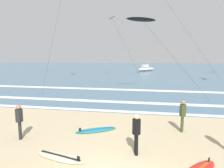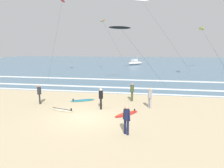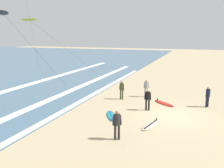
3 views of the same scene
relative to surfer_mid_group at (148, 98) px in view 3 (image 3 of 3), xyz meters
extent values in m
plane|color=tan|center=(-0.67, -1.94, -0.96)|extent=(160.00, 160.00, 0.00)
cube|color=white|center=(-0.03, 5.66, -0.94)|extent=(36.37, 0.53, 0.01)
cube|color=white|center=(-1.54, 8.38, -0.94)|extent=(48.30, 0.79, 0.01)
cylinder|color=black|center=(0.02, -0.10, -0.55)|extent=(0.13, 0.13, 0.82)
cylinder|color=black|center=(-0.02, 0.10, -0.55)|extent=(0.13, 0.13, 0.82)
cylinder|color=black|center=(0.00, 0.00, 0.15)|extent=(0.32, 0.32, 0.58)
cylinder|color=black|center=(0.03, -0.18, 0.13)|extent=(0.11, 0.15, 0.56)
cylinder|color=black|center=(-0.03, 0.18, 0.13)|extent=(0.11, 0.15, 0.56)
sphere|color=#DBB28E|center=(0.00, 0.00, 0.54)|extent=(0.21, 0.21, 0.21)
cylinder|color=#232328|center=(-5.27, 0.41, -0.55)|extent=(0.13, 0.13, 0.82)
cylinder|color=#232328|center=(-5.38, 0.58, -0.55)|extent=(0.13, 0.13, 0.82)
cylinder|color=#232328|center=(-5.33, 0.50, 0.15)|extent=(0.32, 0.32, 0.58)
cylinder|color=#232328|center=(-5.23, 0.34, 0.13)|extent=(0.15, 0.16, 0.56)
cylinder|color=#232328|center=(-5.43, 0.66, 0.13)|extent=(0.15, 0.16, 0.56)
sphere|color=#9E7051|center=(-5.33, 0.50, 0.54)|extent=(0.21, 0.21, 0.21)
cylinder|color=#141938|center=(2.43, -4.18, -0.55)|extent=(0.13, 0.13, 0.82)
cylinder|color=#141938|center=(2.27, -4.06, -0.55)|extent=(0.13, 0.13, 0.82)
cylinder|color=#141938|center=(2.35, -4.12, 0.15)|extent=(0.32, 0.32, 0.58)
cylinder|color=#141938|center=(2.50, -4.23, 0.13)|extent=(0.16, 0.15, 0.56)
cylinder|color=#141938|center=(2.20, -4.01, 0.13)|extent=(0.16, 0.15, 0.56)
sphere|color=tan|center=(2.35, -4.12, 0.54)|extent=(0.21, 0.21, 0.21)
cylinder|color=gray|center=(3.59, 0.97, -0.55)|extent=(0.13, 0.13, 0.82)
cylinder|color=gray|center=(3.69, 0.80, -0.55)|extent=(0.13, 0.13, 0.82)
cylinder|color=gray|center=(3.64, 0.88, 0.15)|extent=(0.32, 0.32, 0.58)
cylinder|color=gray|center=(3.55, 1.04, 0.13)|extent=(0.15, 0.16, 0.56)
cylinder|color=gray|center=(3.74, 0.72, 0.13)|extent=(0.15, 0.16, 0.56)
sphere|color=#DBB28E|center=(3.64, 0.88, 0.54)|extent=(0.21, 0.21, 0.21)
cylinder|color=#384223|center=(2.18, 2.79, -0.55)|extent=(0.13, 0.13, 0.82)
cylinder|color=#384223|center=(2.13, 2.59, -0.55)|extent=(0.13, 0.13, 0.82)
cylinder|color=#384223|center=(2.15, 2.69, 0.15)|extent=(0.32, 0.32, 0.58)
cylinder|color=#384223|center=(2.20, 2.87, 0.13)|extent=(0.12, 0.15, 0.56)
cylinder|color=#384223|center=(2.11, 2.51, 0.13)|extent=(0.12, 0.15, 0.56)
sphere|color=#9E7051|center=(2.15, 2.69, 0.54)|extent=(0.21, 0.21, 0.21)
ellipsoid|color=beige|center=(-2.78, -0.80, -0.91)|extent=(2.18, 1.10, 0.09)
cube|color=black|center=(-2.78, -0.80, -0.86)|extent=(1.75, 0.54, 0.01)
cube|color=black|center=(-1.99, -1.01, -0.79)|extent=(0.12, 0.05, 0.16)
ellipsoid|color=teal|center=(-2.13, 2.02, -0.91)|extent=(2.13, 1.53, 0.09)
cube|color=#1959B2|center=(-2.13, 2.02, -0.86)|extent=(1.61, 0.94, 0.01)
cube|color=black|center=(-2.85, 1.62, -0.79)|extent=(0.11, 0.07, 0.16)
ellipsoid|color=red|center=(2.04, -0.93, -0.91)|extent=(1.80, 2.00, 0.09)
cube|color=#D84C19|center=(2.04, -0.93, -0.86)|extent=(1.22, 1.44, 0.01)
cube|color=black|center=(2.56, -0.30, -0.79)|extent=(0.09, 0.10, 0.16)
cylinder|color=#333333|center=(17.85, 24.76, 6.74)|extent=(3.31, 5.02, 15.40)
ellipsoid|color=yellow|center=(11.65, 19.77, 6.64)|extent=(1.18, 3.27, 0.43)
cylinder|color=#333333|center=(12.66, 14.90, 2.84)|extent=(2.05, 9.74, 7.61)
ellipsoid|color=black|center=(-0.29, 12.57, 6.30)|extent=(3.14, 2.31, 0.43)
cylinder|color=#333333|center=(2.71, 11.52, 2.67)|extent=(6.02, 2.13, 7.27)
camera|label=1|loc=(0.33, -7.21, 2.84)|focal=31.38mm
camera|label=2|loc=(3.29, -13.92, 3.56)|focal=31.34mm
camera|label=3|loc=(-15.87, -3.16, 4.42)|focal=36.57mm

